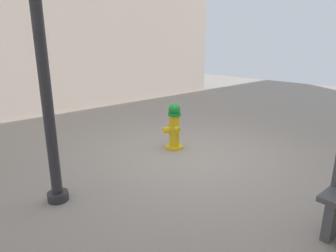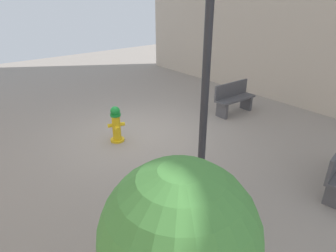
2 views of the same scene
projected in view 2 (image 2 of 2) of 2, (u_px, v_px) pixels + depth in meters
The scene contains 4 objects.
ground_plane at pixel (140, 135), 7.77m from camera, with size 23.40×23.40×0.00m, color gray.
fire_hydrant at pixel (116, 124), 7.26m from camera, with size 0.44×0.42×0.93m.
bench_near at pixel (234, 98), 9.00m from camera, with size 1.41×0.47×0.95m.
street_lamp at pixel (207, 59), 4.83m from camera, with size 0.36×0.36×3.95m.
Camera 2 is at (3.76, 5.90, 3.46)m, focal length 31.17 mm.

